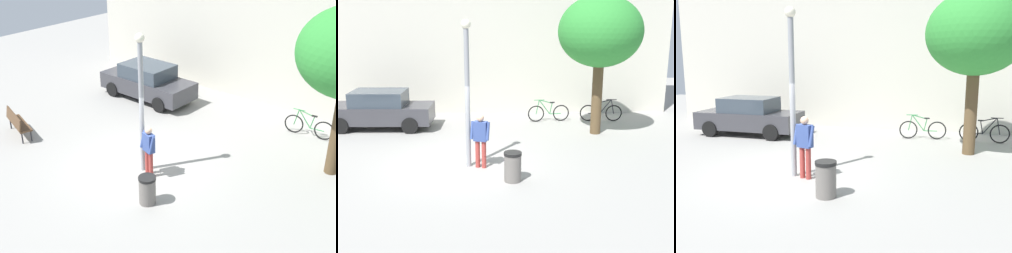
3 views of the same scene
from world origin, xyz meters
The scene contains 7 objects.
ground_plane centered at (0.00, 0.00, 0.00)m, with size 36.00×36.00×0.00m, color gray.
lamppost centered at (0.13, -0.01, 2.51)m, with size 0.28×0.28×4.42m.
person_by_lamppost centered at (0.51, -0.15, 0.97)m, with size 0.63×0.40×1.67m.
park_bench centered at (-5.01, -1.14, 0.55)m, with size 1.67×0.92×0.92m.
bicycle_green centered at (3.21, 5.55, 0.38)m, with size 1.80×0.27×0.97m.
parked_car_charcoal centered at (-3.73, 4.55, 0.77)m, with size 4.22×1.85×1.55m.
trash_bin centered at (1.44, -1.27, 0.43)m, with size 0.50×0.50×0.85m.
Camera 1 is at (8.60, -9.07, 7.58)m, focal length 48.19 mm.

